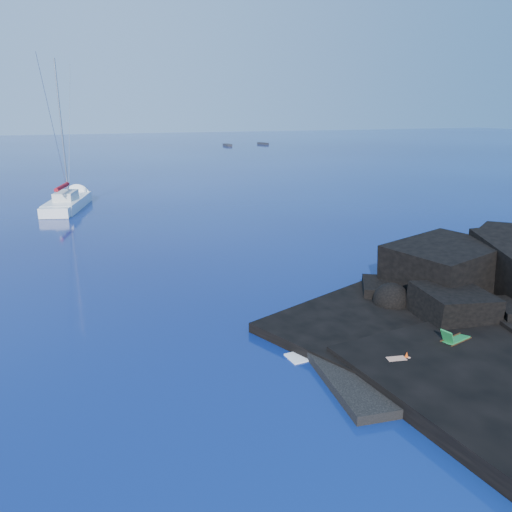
{
  "coord_description": "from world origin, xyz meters",
  "views": [
    {
      "loc": [
        -7.77,
        -13.58,
        9.61
      ],
      "look_at": [
        1.28,
        10.53,
        2.0
      ],
      "focal_mm": 35.0,
      "sensor_mm": 36.0,
      "label": 1
    }
  ],
  "objects": [
    {
      "name": "sunbather",
      "position": [
        3.07,
        0.31,
        0.53
      ],
      "size": [
        1.83,
        0.8,
        0.27
      ],
      "primitive_type": null,
      "rotation": [
        0.0,
        0.0,
        -0.18
      ],
      "color": "tan",
      "rests_on": "towel"
    },
    {
      "name": "ground",
      "position": [
        0.0,
        0.0,
        0.0
      ],
      "size": [
        400.0,
        400.0,
        0.0
      ],
      "primitive_type": "plane",
      "color": "#04063B",
      "rests_on": "ground"
    },
    {
      "name": "marker_cone",
      "position": [
        3.5,
        0.28,
        0.6
      ],
      "size": [
        0.34,
        0.34,
        0.5
      ],
      "primitive_type": "cone",
      "rotation": [
        0.0,
        0.0,
        0.05
      ],
      "color": "#D1400B",
      "rests_on": "beach"
    },
    {
      "name": "sailboat",
      "position": [
        -8.06,
        39.55,
        0.0
      ],
      "size": [
        6.18,
        13.94,
        14.32
      ],
      "primitive_type": null,
      "rotation": [
        0.0,
        0.0,
        -0.25
      ],
      "color": "white",
      "rests_on": "ground"
    },
    {
      "name": "towel",
      "position": [
        3.07,
        0.31,
        0.37
      ],
      "size": [
        1.99,
        1.21,
        0.05
      ],
      "primitive_type": "cube",
      "rotation": [
        0.0,
        0.0,
        -0.18
      ],
      "color": "white",
      "rests_on": "beach"
    },
    {
      "name": "surf_foam",
      "position": [
        5.0,
        5.0,
        0.0
      ],
      "size": [
        10.0,
        8.0,
        0.06
      ],
      "primitive_type": null,
      "color": "white",
      "rests_on": "ground"
    },
    {
      "name": "beach",
      "position": [
        4.5,
        0.5,
        0.0
      ],
      "size": [
        9.08,
        6.86,
        0.7
      ],
      "primitive_type": "cube",
      "rotation": [
        0.0,
        0.0,
        -0.1
      ],
      "color": "black",
      "rests_on": "ground"
    },
    {
      "name": "deck_chair",
      "position": [
        6.29,
        0.79,
        0.83
      ],
      "size": [
        1.5,
        0.94,
        0.96
      ],
      "primitive_type": null,
      "rotation": [
        0.0,
        0.0,
        0.26
      ],
      "color": "#1A7535",
      "rests_on": "beach"
    },
    {
      "name": "distant_boat_a",
      "position": [
        33.24,
        117.61,
        0.0
      ],
      "size": [
        1.4,
        4.27,
        0.57
      ],
      "primitive_type": "cube",
      "rotation": [
        0.0,
        0.0,
        0.02
      ],
      "color": "#26252A",
      "rests_on": "ground"
    },
    {
      "name": "distant_boat_b",
      "position": [
        44.38,
        119.79,
        0.0
      ],
      "size": [
        2.13,
        4.29,
        0.55
      ],
      "primitive_type": "cube",
      "rotation": [
        0.0,
        0.0,
        0.21
      ],
      "color": "#232328",
      "rests_on": "ground"
    }
  ]
}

